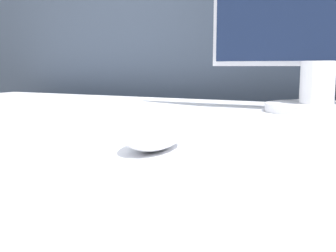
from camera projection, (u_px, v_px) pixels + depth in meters
The scene contains 3 objects.
partition_panel at pixel (269, 100), 1.33m from camera, with size 5.00×0.03×1.46m.
computer_mouse_near at pixel (155, 132), 0.51m from camera, with size 0.08×0.13×0.05m.
keyboard at pixel (204, 122), 0.69m from camera, with size 0.45×0.16×0.02m.
Camera 1 is at (0.28, -0.61, 0.85)m, focal length 42.00 mm.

